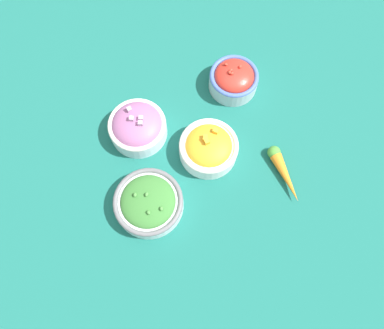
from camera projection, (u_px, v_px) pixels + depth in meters
ground_plane at (192, 169)px, 0.93m from camera, size 3.00×3.00×0.00m
bowl_squash at (209, 147)px, 0.91m from camera, size 0.14×0.14×0.08m
bowl_broccoli at (149, 202)px, 0.87m from camera, size 0.16×0.16×0.07m
bowl_red_onion at (137, 127)px, 0.92m from camera, size 0.14×0.14×0.08m
bowl_cherry_tomatoes at (234, 79)px, 0.97m from camera, size 0.13×0.13×0.08m
loose_carrot at (284, 172)px, 0.91m from camera, size 0.05×0.15×0.03m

